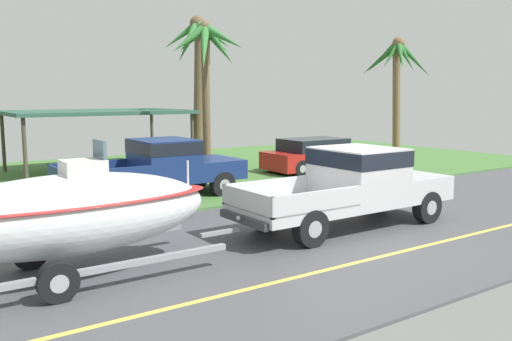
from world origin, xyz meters
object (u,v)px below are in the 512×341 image
pickup_truck_towing (357,183)px  boat_on_trailer (69,214)px  parked_pickup_background (163,165)px  parked_sedan_far (316,155)px  palm_tree_near_right (206,58)px  palm_tree_near_left (397,68)px  carport_awning (97,113)px  palm_tree_far_left (199,54)px

pickup_truck_towing → boat_on_trailer: 6.87m
parked_pickup_background → parked_sedan_far: (7.69, 1.75, -0.35)m
pickup_truck_towing → palm_tree_near_right: size_ratio=1.04×
pickup_truck_towing → palm_tree_near_left: bearing=37.1°
parked_sedan_far → carport_awning: carport_awning is taller
parked_pickup_background → palm_tree_near_right: bearing=36.6°
palm_tree_near_left → palm_tree_near_right: palm_tree_near_right is taller
palm_tree_near_right → palm_tree_far_left: bearing=66.0°
parked_sedan_far → pickup_truck_towing: bearing=-124.8°
boat_on_trailer → palm_tree_near_right: palm_tree_near_right is taller
palm_tree_near_left → palm_tree_near_right: 9.65m
boat_on_trailer → palm_tree_near_left: (16.77, 7.49, 3.18)m
pickup_truck_towing → boat_on_trailer: size_ratio=0.96×
pickup_truck_towing → carport_awning: carport_awning is taller
boat_on_trailer → palm_tree_far_left: bearing=51.8°
parked_sedan_far → palm_tree_far_left: 6.36m
parked_pickup_background → carport_awning: 6.74m
parked_sedan_far → carport_awning: 9.09m
pickup_truck_towing → boat_on_trailer: bearing=-180.0°
boat_on_trailer → palm_tree_near_left: bearing=24.1°
parked_pickup_background → carport_awning: (0.19, 6.59, 1.39)m
palm_tree_near_left → parked_pickup_background: bearing=-172.3°
parked_sedan_far → carport_awning: bearing=147.2°
carport_awning → palm_tree_near_right: (2.50, -4.59, 2.05)m
palm_tree_near_left → palm_tree_far_left: 8.98m
boat_on_trailer → palm_tree_near_left: palm_tree_near_left is taller
boat_on_trailer → palm_tree_near_right: (7.13, 7.83, 3.32)m
palm_tree_near_right → parked_pickup_background: bearing=-143.4°
boat_on_trailer → parked_pickup_background: size_ratio=1.06×
boat_on_trailer → parked_sedan_far: (12.14, 7.59, -0.48)m
parked_sedan_far → palm_tree_near_left: (4.63, -0.10, 3.66)m
carport_awning → palm_tree_near_left: (12.14, -4.93, 1.92)m
parked_pickup_background → boat_on_trailer: bearing=-127.3°
palm_tree_far_left → parked_pickup_background: bearing=-129.3°
boat_on_trailer → palm_tree_far_left: palm_tree_far_left is taller
parked_sedan_far → palm_tree_near_left: 5.90m
parked_sedan_far → boat_on_trailer: bearing=-148.0°
parked_pickup_background → parked_sedan_far: parked_pickup_background is taller
palm_tree_far_left → palm_tree_near_right: bearing=-114.0°
parked_pickup_background → palm_tree_near_left: size_ratio=1.03×
parked_sedan_far → palm_tree_far_left: bearing=141.0°
parked_pickup_background → palm_tree_far_left: bearing=50.7°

